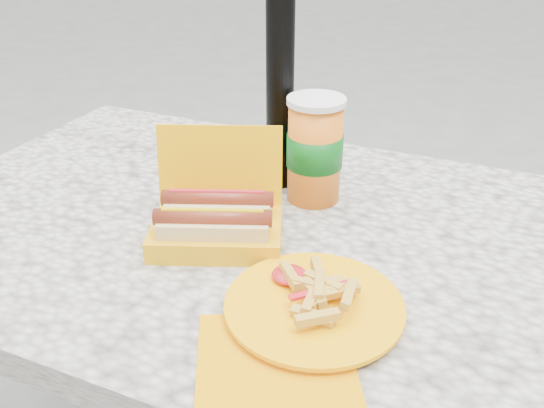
% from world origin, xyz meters
% --- Properties ---
extents(picnic_table, '(1.20, 0.80, 0.75)m').
position_xyz_m(picnic_table, '(0.00, 0.00, 0.64)').
color(picnic_table, beige).
rests_on(picnic_table, ground).
extents(hotdog_box, '(0.25, 0.22, 0.17)m').
position_xyz_m(hotdog_box, '(-0.01, -0.07, 0.79)').
color(hotdog_box, '#FFAB00').
rests_on(hotdog_box, picnic_table).
extents(fries_plate, '(0.26, 0.36, 0.05)m').
position_xyz_m(fries_plate, '(0.19, -0.19, 0.76)').
color(fries_plate, '#E49300').
rests_on(fries_plate, picnic_table).
extents(soda_cup, '(0.10, 0.10, 0.19)m').
position_xyz_m(soda_cup, '(0.08, 0.13, 0.85)').
color(soda_cup, orange).
rests_on(soda_cup, picnic_table).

